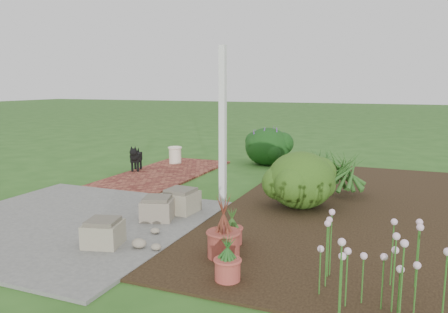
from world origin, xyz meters
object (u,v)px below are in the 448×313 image
at_px(cream_ceramic_urn, 175,155).
at_px(evergreen_shrub, 301,178).
at_px(stone_trough_near, 103,234).
at_px(black_dog, 136,157).

distance_m(cream_ceramic_urn, evergreen_shrub, 4.39).
height_order(cream_ceramic_urn, evergreen_shrub, evergreen_shrub).
height_order(stone_trough_near, cream_ceramic_urn, cream_ceramic_urn).
height_order(black_dog, evergreen_shrub, evergreen_shrub).
bearing_deg(evergreen_shrub, stone_trough_near, -124.61).
bearing_deg(black_dog, evergreen_shrub, -40.46).
relative_size(stone_trough_near, cream_ceramic_urn, 1.06).
xyz_separation_m(black_dog, cream_ceramic_urn, (0.35, 1.14, -0.12)).
bearing_deg(evergreen_shrub, cream_ceramic_urn, 144.59).
distance_m(black_dog, cream_ceramic_urn, 1.20).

